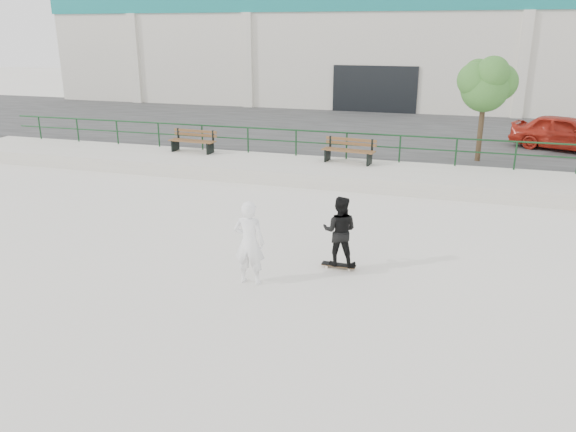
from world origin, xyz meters
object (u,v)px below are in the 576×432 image
(seated_skater, at_px, (249,243))
(bench_right, at_px, (349,151))
(skateboard, at_px, (339,265))
(red_car, at_px, (565,133))
(tree, at_px, (486,83))
(standing_skater, at_px, (340,231))
(bench_left, at_px, (193,141))

(seated_skater, bearing_deg, bench_right, -92.89)
(skateboard, bearing_deg, red_car, 64.87)
(tree, xyz_separation_m, skateboard, (-3.13, -10.28, -3.30))
(skateboard, height_order, standing_skater, standing_skater)
(red_car, bearing_deg, tree, 153.70)
(skateboard, height_order, seated_skater, seated_skater)
(bench_right, bearing_deg, standing_skater, -72.92)
(bench_right, relative_size, standing_skater, 1.24)
(bench_left, distance_m, standing_skater, 11.63)
(bench_left, distance_m, bench_right, 6.37)
(standing_skater, height_order, seated_skater, seated_skater)
(red_car, relative_size, standing_skater, 2.58)
(red_car, relative_size, skateboard, 5.33)
(bench_left, distance_m, red_car, 15.12)
(bench_right, height_order, red_car, red_car)
(skateboard, xyz_separation_m, standing_skater, (0.00, 0.00, 0.83))
(tree, relative_size, standing_skater, 2.38)
(bench_right, distance_m, standing_skater, 8.67)
(bench_left, relative_size, standing_skater, 1.21)
(red_car, bearing_deg, seated_skater, 171.94)
(bench_right, relative_size, red_car, 0.48)
(skateboard, distance_m, standing_skater, 0.83)
(standing_skater, bearing_deg, red_car, -118.17)
(bench_right, xyz_separation_m, red_car, (7.97, 4.85, 0.27))
(bench_left, height_order, bench_right, bench_right)
(bench_left, bearing_deg, skateboard, -43.84)
(skateboard, relative_size, seated_skater, 0.43)
(bench_left, relative_size, skateboard, 2.50)
(bench_right, distance_m, seated_skater, 9.86)
(bench_left, xyz_separation_m, tree, (10.97, 1.69, 2.44))
(bench_left, xyz_separation_m, skateboard, (7.85, -8.59, -0.87))
(bench_left, relative_size, tree, 0.51)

